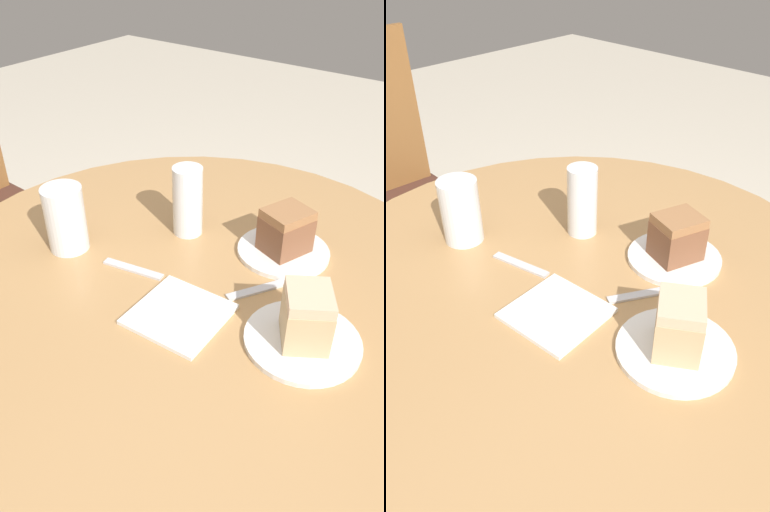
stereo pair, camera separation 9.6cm
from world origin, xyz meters
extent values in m
plane|color=beige|center=(0.00, 0.00, 0.00)|extent=(8.00, 8.00, 0.00)
cylinder|color=tan|center=(0.00, 0.00, 0.01)|extent=(0.58, 0.58, 0.03)
cylinder|color=tan|center=(0.00, 0.00, 0.36)|extent=(0.10, 0.10, 0.66)
cylinder|color=tan|center=(0.00, 0.00, 0.70)|extent=(1.10, 1.10, 0.03)
cylinder|color=brown|center=(-0.16, 0.69, 0.21)|extent=(0.04, 0.04, 0.43)
cylinder|color=brown|center=(0.27, 0.67, 0.21)|extent=(0.04, 0.04, 0.43)
cylinder|color=brown|center=(0.28, 1.08, 0.21)|extent=(0.04, 0.04, 0.43)
cube|color=#47281E|center=(0.06, 0.88, 0.44)|extent=(0.49, 0.46, 0.03)
cylinder|color=white|center=(0.17, -0.11, 0.72)|extent=(0.19, 0.19, 0.01)
cylinder|color=white|center=(-0.04, -0.26, 0.72)|extent=(0.20, 0.20, 0.01)
cube|color=brown|center=(0.17, -0.11, 0.77)|extent=(0.11, 0.10, 0.07)
cube|color=#9E6B42|center=(0.17, -0.11, 0.81)|extent=(0.11, 0.10, 0.02)
cube|color=tan|center=(-0.04, -0.26, 0.77)|extent=(0.11, 0.11, 0.08)
cube|color=beige|center=(-0.04, -0.26, 0.82)|extent=(0.11, 0.11, 0.02)
cylinder|color=silver|center=(0.11, 0.10, 0.77)|extent=(0.06, 0.06, 0.10)
cylinder|color=white|center=(0.11, 0.10, 0.80)|extent=(0.06, 0.06, 0.15)
cylinder|color=silver|center=(-0.09, 0.26, 0.76)|extent=(0.07, 0.07, 0.09)
cylinder|color=white|center=(-0.09, 0.26, 0.79)|extent=(0.08, 0.08, 0.14)
cube|color=white|center=(-0.11, -0.06, 0.72)|extent=(0.16, 0.16, 0.01)
cube|color=silver|center=(0.05, -0.15, 0.72)|extent=(0.16, 0.10, 0.00)
cube|color=silver|center=(-0.06, 0.10, 0.72)|extent=(0.04, 0.13, 0.00)
camera|label=1|loc=(-0.62, -0.48, 1.32)|focal=35.00mm
camera|label=2|loc=(-0.56, -0.55, 1.32)|focal=35.00mm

